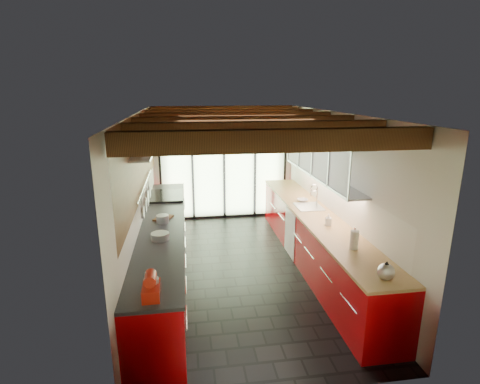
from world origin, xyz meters
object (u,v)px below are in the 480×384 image
(stand_mixer, at_px, (151,287))
(bowl, at_px, (303,200))
(paper_towel, at_px, (354,240))
(soap_bottle, at_px, (328,220))
(kettle, at_px, (386,271))

(stand_mixer, xyz_separation_m, bowl, (2.54, 3.00, -0.09))
(stand_mixer, bearing_deg, paper_towel, 17.50)
(paper_towel, xyz_separation_m, soap_bottle, (-0.00, 0.90, -0.03))
(stand_mixer, xyz_separation_m, kettle, (2.54, -0.01, -0.01))
(soap_bottle, xyz_separation_m, bowl, (0.00, 1.30, -0.07))
(soap_bottle, relative_size, bowl, 0.94)
(stand_mixer, distance_m, kettle, 2.54)
(kettle, distance_m, soap_bottle, 1.71)
(stand_mixer, distance_m, paper_towel, 2.66)
(paper_towel, distance_m, bowl, 2.20)
(kettle, xyz_separation_m, soap_bottle, (-0.00, 1.71, -0.01))
(paper_towel, bearing_deg, soap_bottle, 90.00)
(bowl, bearing_deg, soap_bottle, -90.00)
(kettle, distance_m, paper_towel, 0.81)
(kettle, height_order, soap_bottle, kettle)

